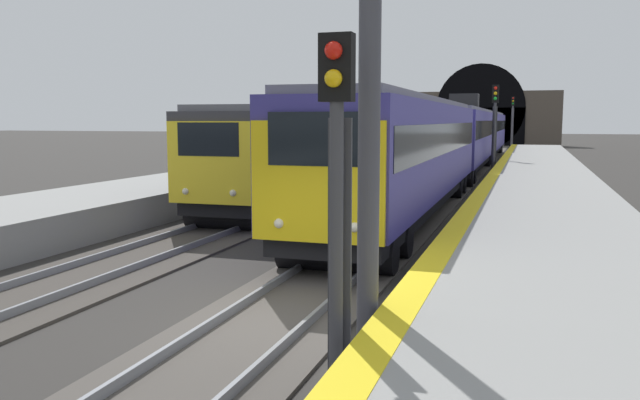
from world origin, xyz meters
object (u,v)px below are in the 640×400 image
(train_main_approaching, at_px, (463,137))
(train_adjacent_platform, at_px, (400,137))
(railway_signal_near, at_px, (337,189))
(railway_signal_mid, at_px, (495,121))
(railway_signal_far, at_px, (512,118))

(train_main_approaching, height_order, train_adjacent_platform, train_main_approaching)
(train_main_approaching, height_order, railway_signal_near, train_main_approaching)
(railway_signal_mid, height_order, railway_signal_far, railway_signal_far)
(train_main_approaching, distance_m, train_adjacent_platform, 7.00)
(train_adjacent_platform, relative_size, railway_signal_near, 13.61)
(train_main_approaching, xyz_separation_m, railway_signal_far, (36.74, -1.90, 1.29))
(train_adjacent_platform, distance_m, railway_signal_mid, 9.04)
(railway_signal_near, bearing_deg, railway_signal_far, -180.00)
(train_adjacent_platform, height_order, railway_signal_near, railway_signal_near)
(train_main_approaching, xyz_separation_m, railway_signal_near, (-33.61, -1.90, 0.24))
(train_main_approaching, height_order, railway_signal_mid, railway_signal_mid)
(railway_signal_near, distance_m, railway_signal_far, 70.37)
(train_main_approaching, bearing_deg, railway_signal_mid, 65.58)
(train_main_approaching, relative_size, railway_signal_near, 13.53)
(train_adjacent_platform, xyz_separation_m, railway_signal_near, (-38.61, -6.81, 0.40))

